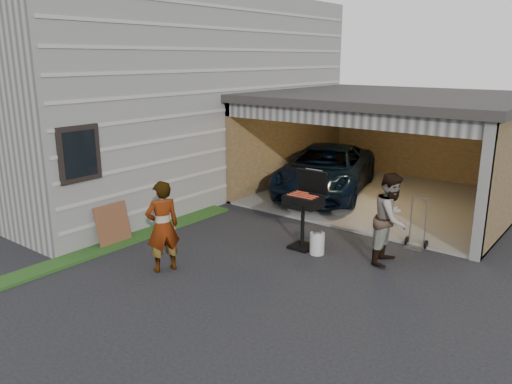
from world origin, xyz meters
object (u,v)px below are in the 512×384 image
(propane_tank, at_px, (317,243))
(plywood_panel, at_px, (113,225))
(man, at_px, (391,219))
(bbq_grill, at_px, (304,203))
(woman, at_px, (163,227))
(minivan, at_px, (325,172))
(hand_truck, at_px, (416,238))

(propane_tank, distance_m, plywood_panel, 4.25)
(man, relative_size, propane_tank, 3.99)
(bbq_grill, distance_m, propane_tank, 0.85)
(bbq_grill, bearing_deg, woman, -118.86)
(plywood_panel, bearing_deg, bbq_grill, 35.31)
(minivan, distance_m, plywood_panel, 6.34)
(minivan, relative_size, man, 2.73)
(minivan, xyz_separation_m, hand_truck, (3.60, -2.44, -0.46))
(minivan, xyz_separation_m, plywood_panel, (-1.48, -6.17, -0.23))
(bbq_grill, relative_size, hand_truck, 1.48)
(bbq_grill, relative_size, propane_tank, 3.63)
(minivan, relative_size, plywood_panel, 5.48)
(propane_tank, distance_m, hand_truck, 2.11)
(minivan, distance_m, woman, 6.42)
(bbq_grill, height_order, hand_truck, bbq_grill)
(woman, bearing_deg, propane_tank, 166.39)
(propane_tank, relative_size, plywood_panel, 0.50)
(propane_tank, bearing_deg, plywood_panel, -149.26)
(propane_tank, bearing_deg, minivan, 118.51)
(woman, height_order, man, man)
(bbq_grill, bearing_deg, hand_truck, 38.01)
(bbq_grill, bearing_deg, minivan, 114.49)
(minivan, height_order, plywood_panel, minivan)
(man, distance_m, bbq_grill, 1.74)
(minivan, bearing_deg, propane_tank, -78.70)
(propane_tank, height_order, plywood_panel, plywood_panel)
(minivan, height_order, man, man)
(bbq_grill, bearing_deg, plywood_panel, -144.69)
(propane_tank, height_order, hand_truck, hand_truck)
(woman, xyz_separation_m, hand_truck, (3.23, 3.97, -0.64))
(minivan, bearing_deg, bbq_grill, -82.72)
(bbq_grill, relative_size, plywood_panel, 1.83)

